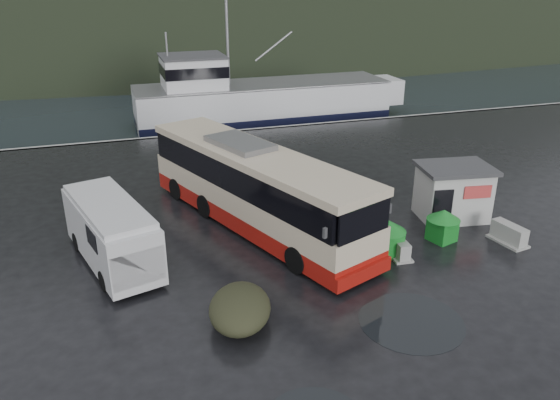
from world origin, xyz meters
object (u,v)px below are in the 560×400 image
object	(u,v)px
waste_bin_left	(385,254)
jersey_barrier_b	(507,242)
ticket_kiosk	(450,217)
dome_tent	(240,322)
fishing_trawler	(263,105)
coach_bus	(256,225)
white_van	(115,262)
jersey_barrier_a	(398,255)
waste_bin_right	(441,240)

from	to	relation	value
waste_bin_left	jersey_barrier_b	bearing A→B (deg)	-6.51
waste_bin_left	ticket_kiosk	world-z (taller)	ticket_kiosk
dome_tent	fishing_trawler	xyz separation A→B (m)	(9.47, 30.28, 0.00)
coach_bus	jersey_barrier_b	bearing A→B (deg)	-47.66
white_van	ticket_kiosk	world-z (taller)	white_van
coach_bus	jersey_barrier_a	world-z (taller)	coach_bus
waste_bin_left	jersey_barrier_b	world-z (taller)	waste_bin_left
coach_bus	jersey_barrier_a	bearing A→B (deg)	-64.58
dome_tent	ticket_kiosk	bearing A→B (deg)	24.26
waste_bin_right	jersey_barrier_b	xyz separation A→B (m)	(2.61, -1.06, 0.00)
coach_bus	waste_bin_left	xyz separation A→B (m)	(4.34, -4.34, 0.00)
coach_bus	ticket_kiosk	world-z (taller)	coach_bus
coach_bus	ticket_kiosk	bearing A→B (deg)	-33.10
jersey_barrier_a	waste_bin_right	bearing A→B (deg)	15.09
waste_bin_left	ticket_kiosk	size ratio (longest dim) A/B	0.48
dome_tent	jersey_barrier_a	bearing A→B (deg)	19.30
coach_bus	white_van	distance (m)	6.53
dome_tent	waste_bin_left	bearing A→B (deg)	22.23
fishing_trawler	jersey_barrier_a	bearing A→B (deg)	-94.83
waste_bin_left	waste_bin_right	world-z (taller)	waste_bin_left
coach_bus	dome_tent	bearing A→B (deg)	-130.19
coach_bus	jersey_barrier_b	size ratio (longest dim) A/B	7.98
waste_bin_right	ticket_kiosk	size ratio (longest dim) A/B	0.44
jersey_barrier_a	dome_tent	bearing A→B (deg)	-160.70
waste_bin_right	dome_tent	world-z (taller)	waste_bin_right
white_van	waste_bin_left	distance (m)	10.99
coach_bus	fishing_trawler	xyz separation A→B (m)	(6.98, 23.16, 0.00)
dome_tent	jersey_barrier_a	size ratio (longest dim) A/B	1.90
coach_bus	waste_bin_right	world-z (taller)	coach_bus
ticket_kiosk	jersey_barrier_b	world-z (taller)	ticket_kiosk
jersey_barrier_a	ticket_kiosk	bearing A→B (deg)	31.96
ticket_kiosk	fishing_trawler	size ratio (longest dim) A/B	0.13
white_van	fishing_trawler	world-z (taller)	fishing_trawler
dome_tent	jersey_barrier_b	xyz separation A→B (m)	(12.38, 2.15, 0.00)
coach_bus	waste_bin_right	size ratio (longest dim) A/B	9.41
dome_tent	fishing_trawler	distance (m)	31.73
ticket_kiosk	coach_bus	bearing A→B (deg)	176.53
fishing_trawler	dome_tent	bearing A→B (deg)	-107.70
waste_bin_left	jersey_barrier_b	distance (m)	5.59
dome_tent	ticket_kiosk	xyz separation A→B (m)	(11.51, 5.19, 0.00)
jersey_barrier_a	fishing_trawler	distance (m)	27.82
coach_bus	fishing_trawler	distance (m)	24.19
white_van	waste_bin_right	world-z (taller)	white_van
waste_bin_left	fishing_trawler	bearing A→B (deg)	84.51
waste_bin_left	fishing_trawler	distance (m)	27.62
waste_bin_right	jersey_barrier_b	size ratio (longest dim) A/B	0.85
coach_bus	waste_bin_left	bearing A→B (deg)	-65.98
dome_tent	jersey_barrier_a	world-z (taller)	dome_tent
ticket_kiosk	jersey_barrier_a	world-z (taller)	ticket_kiosk
white_van	jersey_barrier_b	size ratio (longest dim) A/B	3.71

